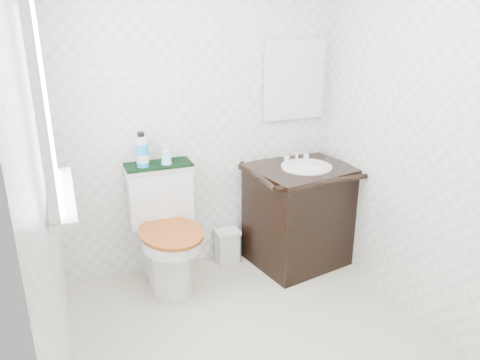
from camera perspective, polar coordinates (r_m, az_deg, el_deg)
floor at (r=3.07m, az=2.80°, el=-19.87°), size 2.40×2.40×0.00m
wall_back at (r=3.57m, az=-4.77°, el=7.53°), size 2.40×0.00×2.40m
wall_front at (r=1.56m, az=22.08°, el=-10.86°), size 2.40×0.00×2.40m
wall_left at (r=2.28m, az=-22.87°, el=-1.23°), size 0.00×2.40×2.40m
wall_right at (r=3.08m, az=22.28°, el=4.14°), size 0.00×2.40×2.40m
window at (r=2.43m, az=-23.23°, el=8.60°), size 0.02×0.70×0.90m
mirror at (r=3.78m, az=6.59°, el=12.03°), size 0.50×0.02×0.60m
toilet at (r=3.53m, az=-9.01°, el=-6.74°), size 0.50×0.68×0.90m
vanity at (r=3.81m, az=7.23°, el=-3.91°), size 0.86×0.78×0.92m
trash_bin at (r=3.89m, az=-1.55°, el=-7.96°), size 0.20×0.16×0.28m
towel at (r=3.45m, az=-9.94°, el=1.86°), size 0.48×0.22×0.02m
mouthwash_bottle at (r=3.37m, az=-11.86°, el=3.51°), size 0.09×0.09×0.25m
cup at (r=3.41m, az=-8.98°, el=2.70°), size 0.08×0.08×0.10m
soap_bar at (r=3.75m, az=5.75°, el=2.23°), size 0.06×0.04×0.02m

